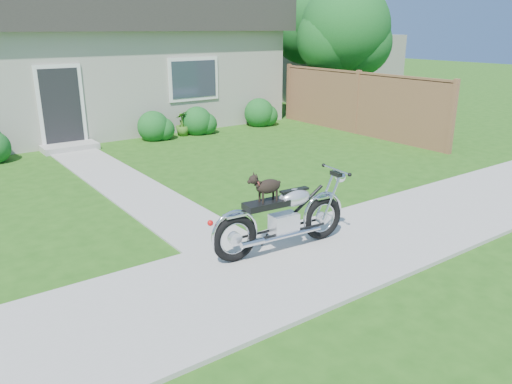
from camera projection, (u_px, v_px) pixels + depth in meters
The scene contains 10 objects.
ground at pixel (344, 246), 7.45m from camera, with size 80.00×80.00×0.00m, color #235114.
sidewalk at pixel (344, 244), 7.44m from camera, with size 24.00×2.20×0.04m, color #9E9B93.
walkway at pixel (121, 182), 10.46m from camera, with size 1.20×8.00×0.03m, color #9E9B93.
house at pixel (79, 58), 16.01m from camera, with size 12.60×7.03×4.50m.
fence at pixel (357, 103), 15.08m from camera, with size 0.12×6.62×1.90m.
tree_near at pixel (349, 32), 16.81m from camera, with size 3.00×3.00×4.60m.
tree_far at pixel (319, 24), 19.69m from camera, with size 3.29×3.29×5.04m.
shrub_row at pixel (116, 130), 13.73m from camera, with size 10.37×1.09×1.09m.
potted_plant_right at pixel (182, 123), 14.93m from camera, with size 0.41×0.41×0.74m, color #3C701E.
motorcycle_with_dog at pixel (283, 215), 7.09m from camera, with size 2.22×0.60×1.19m.
Camera 1 is at (-5.05, -4.76, 3.09)m, focal length 35.00 mm.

